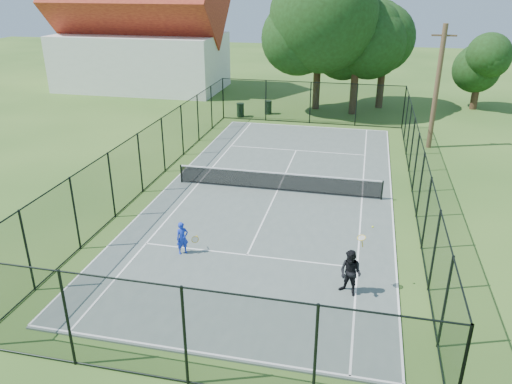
% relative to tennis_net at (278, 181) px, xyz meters
% --- Properties ---
extents(ground, '(120.00, 120.00, 0.00)m').
position_rel_tennis_net_xyz_m(ground, '(0.00, 0.00, -0.58)').
color(ground, '#2B4F1B').
extents(tennis_court, '(11.00, 24.00, 0.06)m').
position_rel_tennis_net_xyz_m(tennis_court, '(0.00, 0.00, -0.55)').
color(tennis_court, '#505E58').
rests_on(tennis_court, ground).
extents(tennis_net, '(10.08, 0.08, 0.95)m').
position_rel_tennis_net_xyz_m(tennis_net, '(0.00, 0.00, 0.00)').
color(tennis_net, black).
rests_on(tennis_net, tennis_court).
extents(fence, '(13.10, 26.10, 3.00)m').
position_rel_tennis_net_xyz_m(fence, '(0.00, 0.00, 0.92)').
color(fence, black).
rests_on(fence, ground).
extents(tree_near_left, '(8.15, 8.15, 10.63)m').
position_rel_tennis_net_xyz_m(tree_near_left, '(-0.06, 17.56, 5.97)').
color(tree_near_left, '#332114').
rests_on(tree_near_left, ground).
extents(tree_near_mid, '(5.68, 5.68, 7.43)m').
position_rel_tennis_net_xyz_m(tree_near_mid, '(2.91, 16.48, 4.00)').
color(tree_near_mid, '#332114').
rests_on(tree_near_mid, ground).
extents(tree_near_right, '(5.75, 5.75, 7.94)m').
position_rel_tennis_net_xyz_m(tree_near_right, '(4.93, 19.07, 4.46)').
color(tree_near_right, '#332114').
rests_on(tree_near_right, ground).
extents(tree_far_right, '(4.19, 4.19, 5.54)m').
position_rel_tennis_net_xyz_m(tree_far_right, '(12.36, 20.18, 2.84)').
color(tree_far_right, '#332114').
rests_on(tree_far_right, ground).
extents(building, '(15.30, 8.15, 11.87)m').
position_rel_tennis_net_xyz_m(building, '(-17.00, 22.00, 4.35)').
color(building, silver).
rests_on(building, ground).
extents(trash_bin_left, '(0.58, 0.58, 1.03)m').
position_rel_tennis_net_xyz_m(trash_bin_left, '(-5.36, 13.71, -0.06)').
color(trash_bin_left, black).
rests_on(trash_bin_left, ground).
extents(trash_bin_right, '(0.58, 0.58, 1.03)m').
position_rel_tennis_net_xyz_m(trash_bin_right, '(-3.46, 14.96, -0.06)').
color(trash_bin_right, black).
rests_on(trash_bin_right, ground).
extents(utility_pole, '(1.40, 0.30, 7.37)m').
position_rel_tennis_net_xyz_m(utility_pole, '(7.94, 9.00, 3.17)').
color(utility_pole, '#4C3823').
rests_on(utility_pole, ground).
extents(player_blue, '(0.86, 0.53, 1.28)m').
position_rel_tennis_net_xyz_m(player_blue, '(-2.42, -6.77, 0.12)').
color(player_blue, '#1630BD').
rests_on(player_blue, tennis_court).
extents(player_black, '(1.10, 1.10, 2.28)m').
position_rel_tennis_net_xyz_m(player_black, '(3.89, -8.10, 0.29)').
color(player_black, black).
rests_on(player_black, tennis_court).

